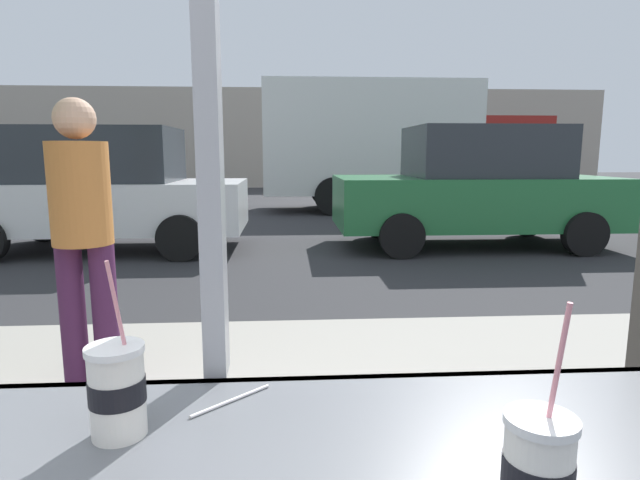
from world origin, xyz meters
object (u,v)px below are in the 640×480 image
(pedestrian, at_px, (83,227))
(soda_cup_right, at_px, (117,389))
(parked_car_white, at_px, (103,190))
(soda_cup_left, at_px, (538,471))
(box_truck, at_px, (394,143))
(parked_car_green, at_px, (476,187))

(pedestrian, bearing_deg, soda_cup_right, -68.03)
(soda_cup_right, relative_size, parked_car_white, 0.08)
(soda_cup_left, height_order, box_truck, box_truck)
(parked_car_green, bearing_deg, soda_cup_right, -114.55)
(soda_cup_right, distance_m, parked_car_green, 7.87)
(pedestrian, bearing_deg, parked_car_green, 51.34)
(parked_car_green, relative_size, box_truck, 0.61)
(box_truck, xyz_separation_m, pedestrian, (-3.89, -10.53, -0.66))
(soda_cup_right, bearing_deg, parked_car_green, 65.45)
(parked_car_white, bearing_deg, parked_car_green, -0.00)
(parked_car_white, relative_size, box_truck, 0.60)
(soda_cup_right, xyz_separation_m, box_truck, (3.07, 12.57, 0.66))
(soda_cup_right, distance_m, pedestrian, 2.20)
(parked_car_green, bearing_deg, soda_cup_left, -109.58)
(soda_cup_right, distance_m, box_truck, 12.96)
(box_truck, bearing_deg, soda_cup_left, -100.75)
(parked_car_white, relative_size, parked_car_green, 0.98)
(box_truck, bearing_deg, parked_car_green, -87.86)
(parked_car_green, xyz_separation_m, box_truck, (-0.20, 5.42, 0.79))
(parked_car_white, xyz_separation_m, pedestrian, (1.63, -5.11, 0.15))
(parked_car_white, height_order, box_truck, box_truck)
(soda_cup_right, bearing_deg, parked_car_white, 108.93)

